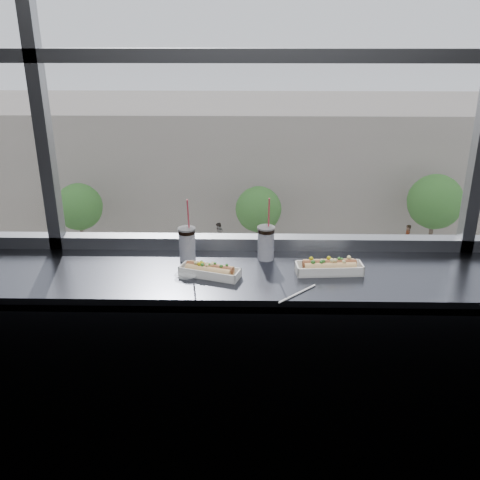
{
  "coord_description": "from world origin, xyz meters",
  "views": [
    {
      "loc": [
        -0.05,
        -0.94,
        2.11
      ],
      "look_at": [
        -0.09,
        1.23,
        1.25
      ],
      "focal_mm": 40.0,
      "sensor_mm": 36.0,
      "label": 1
    }
  ],
  "objects_px": {
    "car_near_b": "(110,346)",
    "pedestrian_b": "(218,233)",
    "wrapper": "(186,275)",
    "car_near_d": "(456,348)",
    "tree_left": "(79,207)",
    "pedestrian_d": "(407,235)",
    "hotdog_tray_left": "(210,270)",
    "car_near_c": "(228,348)",
    "soda_cup_right": "(266,241)",
    "tree_center": "(258,209)",
    "tree_right": "(435,202)",
    "hotdog_tray_right": "(329,267)",
    "car_far_b": "(298,265)",
    "pedestrian_c": "(315,245)",
    "loose_straw": "(297,294)",
    "soda_cup_left": "(187,242)"
  },
  "relations": [
    {
      "from": "car_near_b",
      "to": "pedestrian_b",
      "type": "height_order",
      "value": "car_near_b"
    },
    {
      "from": "wrapper",
      "to": "car_near_b",
      "type": "bearing_deg",
      "value": 108.27
    },
    {
      "from": "car_near_d",
      "to": "tree_left",
      "type": "xyz_separation_m",
      "value": [
        -18.63,
        12.0,
        1.88
      ]
    },
    {
      "from": "car_near_b",
      "to": "pedestrian_d",
      "type": "xyz_separation_m",
      "value": [
        15.46,
        12.68,
        0.01
      ]
    },
    {
      "from": "pedestrian_b",
      "to": "hotdog_tray_left",
      "type": "bearing_deg",
      "value": 3.55
    },
    {
      "from": "hotdog_tray_left",
      "to": "pedestrian_d",
      "type": "xyz_separation_m",
      "value": [
        9.95,
        29.01,
        -11.05
      ]
    },
    {
      "from": "hotdog_tray_left",
      "to": "tree_left",
      "type": "xyz_separation_m",
      "value": [
        -10.16,
        28.33,
        -9.1
      ]
    },
    {
      "from": "car_near_c",
      "to": "tree_left",
      "type": "relative_size",
      "value": 1.3
    },
    {
      "from": "car_near_c",
      "to": "soda_cup_right",
      "type": "bearing_deg",
      "value": -168.8
    },
    {
      "from": "tree_center",
      "to": "tree_right",
      "type": "bearing_deg",
      "value": 0.0
    },
    {
      "from": "hotdog_tray_right",
      "to": "wrapper",
      "type": "bearing_deg",
      "value": -178.07
    },
    {
      "from": "car_near_c",
      "to": "tree_center",
      "type": "distance_m",
      "value": 12.23
    },
    {
      "from": "car_near_c",
      "to": "tree_left",
      "type": "distance_m",
      "value": 15.43
    },
    {
      "from": "car_far_b",
      "to": "pedestrian_c",
      "type": "relative_size",
      "value": 2.98
    },
    {
      "from": "pedestrian_b",
      "to": "tree_right",
      "type": "height_order",
      "value": "tree_right"
    },
    {
      "from": "car_near_b",
      "to": "loose_straw",
      "type": "bearing_deg",
      "value": -162.81
    },
    {
      "from": "pedestrian_b",
      "to": "tree_center",
      "type": "xyz_separation_m",
      "value": [
        2.5,
        -1.12,
        1.94
      ]
    },
    {
      "from": "wrapper",
      "to": "pedestrian_d",
      "type": "bearing_deg",
      "value": 70.89
    },
    {
      "from": "hotdog_tray_left",
      "to": "hotdog_tray_right",
      "type": "height_order",
      "value": "hotdog_tray_right"
    },
    {
      "from": "soda_cup_right",
      "to": "loose_straw",
      "type": "distance_m",
      "value": 0.39
    },
    {
      "from": "car_near_b",
      "to": "tree_center",
      "type": "distance_m",
      "value": 13.63
    },
    {
      "from": "pedestrian_c",
      "to": "pedestrian_b",
      "type": "bearing_deg",
      "value": -110.38
    },
    {
      "from": "car_near_b",
      "to": "tree_center",
      "type": "relative_size",
      "value": 1.39
    },
    {
      "from": "pedestrian_c",
      "to": "tree_center",
      "type": "distance_m",
      "value": 3.96
    },
    {
      "from": "wrapper",
      "to": "pedestrian_d",
      "type": "height_order",
      "value": "wrapper"
    },
    {
      "from": "car_near_c",
      "to": "car_far_b",
      "type": "height_order",
      "value": "car_far_b"
    },
    {
      "from": "hotdog_tray_left",
      "to": "pedestrian_b",
      "type": "height_order",
      "value": "hotdog_tray_left"
    },
    {
      "from": "tree_right",
      "to": "pedestrian_b",
      "type": "bearing_deg",
      "value": 175.06
    },
    {
      "from": "loose_straw",
      "to": "car_near_b",
      "type": "bearing_deg",
      "value": 64.75
    },
    {
      "from": "pedestrian_d",
      "to": "pedestrian_c",
      "type": "bearing_deg",
      "value": -73.74
    },
    {
      "from": "car_near_c",
      "to": "car_near_b",
      "type": "relative_size",
      "value": 0.96
    },
    {
      "from": "soda_cup_left",
      "to": "car_far_b",
      "type": "bearing_deg",
      "value": 83.08
    },
    {
      "from": "soda_cup_left",
      "to": "tree_left",
      "type": "distance_m",
      "value": 31.27
    },
    {
      "from": "loose_straw",
      "to": "car_near_d",
      "type": "xyz_separation_m",
      "value": [
        8.09,
        16.5,
        -10.96
      ]
    },
    {
      "from": "soda_cup_left",
      "to": "car_near_b",
      "type": "height_order",
      "value": "soda_cup_left"
    },
    {
      "from": "pedestrian_b",
      "to": "tree_center",
      "type": "bearing_deg",
      "value": 65.87
    },
    {
      "from": "tree_center",
      "to": "hotdog_tray_left",
      "type": "bearing_deg",
      "value": -91.36
    },
    {
      "from": "hotdog_tray_right",
      "to": "soda_cup_right",
      "type": "xyz_separation_m",
      "value": [
        -0.28,
        0.15,
        0.06
      ]
    },
    {
      "from": "loose_straw",
      "to": "hotdog_tray_right",
      "type": "bearing_deg",
      "value": 8.57
    },
    {
      "from": "car_near_b",
      "to": "pedestrian_c",
      "type": "relative_size",
      "value": 2.88
    },
    {
      "from": "pedestrian_b",
      "to": "loose_straw",
      "type": "bearing_deg",
      "value": 4.24
    },
    {
      "from": "soda_cup_left",
      "to": "car_near_d",
      "type": "bearing_deg",
      "value": 62.03
    },
    {
      "from": "loose_straw",
      "to": "pedestrian_c",
      "type": "relative_size",
      "value": 0.11
    },
    {
      "from": "soda_cup_left",
      "to": "soda_cup_right",
      "type": "relative_size",
      "value": 0.99
    },
    {
      "from": "soda_cup_right",
      "to": "car_near_c",
      "type": "distance_m",
      "value": 19.64
    },
    {
      "from": "tree_left",
      "to": "pedestrian_b",
      "type": "bearing_deg",
      "value": 7.65
    },
    {
      "from": "hotdog_tray_left",
      "to": "wrapper",
      "type": "relative_size",
      "value": 2.8
    },
    {
      "from": "soda_cup_left",
      "to": "car_near_d",
      "type": "distance_m",
      "value": 21.37
    },
    {
      "from": "car_far_b",
      "to": "tree_right",
      "type": "relative_size",
      "value": 1.21
    },
    {
      "from": "hotdog_tray_left",
      "to": "hotdog_tray_right",
      "type": "xyz_separation_m",
      "value": [
        0.53,
        0.04,
        0.0
      ]
    }
  ]
}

